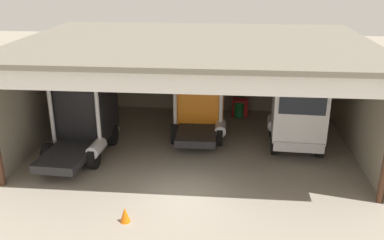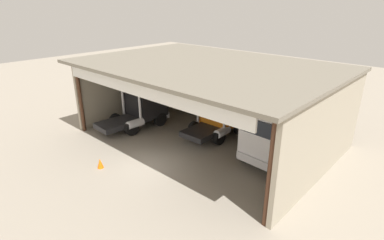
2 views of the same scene
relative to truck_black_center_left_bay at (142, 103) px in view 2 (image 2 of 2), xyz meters
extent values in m
plane|color=gray|center=(5.08, -3.73, -1.70)|extent=(80.00, 80.00, 0.00)
cube|color=#9E937F|center=(5.08, 6.74, 0.80)|extent=(15.29, 0.24, 4.99)
cube|color=#9E937F|center=(-2.57, 1.51, 0.80)|extent=(0.24, 10.47, 4.99)
cube|color=#9E937F|center=(12.72, 1.51, 0.80)|extent=(0.24, 10.47, 4.99)
cube|color=#6E6759|center=(5.08, 1.11, 3.39)|extent=(15.89, 11.26, 0.20)
cylinder|color=#4C2D1E|center=(-2.32, -3.58, 0.80)|extent=(0.24, 0.24, 4.99)
cylinder|color=#4C2D1E|center=(12.47, -3.58, 0.80)|extent=(0.24, 0.24, 4.99)
cube|color=white|center=(5.08, -4.04, 2.94)|extent=(13.76, 0.12, 0.90)
cube|color=black|center=(0.00, 0.36, 0.31)|extent=(2.53, 2.44, 2.50)
cube|color=black|center=(0.06, 1.54, 0.75)|extent=(2.05, 0.17, 0.75)
cube|color=silver|center=(0.06, 1.57, -1.04)|extent=(2.30, 0.29, 0.44)
cube|color=#232326|center=(-0.12, -1.71, -1.01)|extent=(2.01, 3.86, 0.36)
cylinder|color=silver|center=(-1.16, -0.88, 0.20)|extent=(0.18, 0.18, 2.78)
cylinder|color=silver|center=(1.01, -1.00, 0.20)|extent=(0.18, 0.18, 2.78)
cylinder|color=silver|center=(0.98, -1.47, -0.89)|extent=(0.63, 1.23, 0.56)
cylinder|color=black|center=(-1.03, 0.88, -1.19)|extent=(0.36, 1.04, 1.02)
cylinder|color=black|center=(1.08, 0.77, -1.19)|extent=(0.36, 1.04, 1.02)
cylinder|color=black|center=(-1.17, -1.65, -1.19)|extent=(0.36, 1.04, 1.02)
cylinder|color=black|center=(0.94, -1.76, -1.19)|extent=(0.36, 1.04, 1.02)
cube|color=orange|center=(5.19, 3.02, 0.43)|extent=(2.55, 2.48, 2.76)
cube|color=black|center=(5.17, 4.26, 0.91)|extent=(2.13, 0.09, 0.83)
cube|color=silver|center=(5.17, 4.29, -1.05)|extent=(2.39, 0.19, 0.44)
cube|color=#232326|center=(5.22, 1.19, -1.02)|extent=(1.93, 3.37, 0.36)
cylinder|color=silver|center=(4.08, 1.64, 0.29)|extent=(0.18, 0.18, 2.97)
cylinder|color=silver|center=(6.34, 1.67, 0.29)|extent=(0.18, 0.18, 2.97)
cylinder|color=silver|center=(6.34, 1.50, -0.90)|extent=(0.58, 1.21, 0.56)
cylinder|color=black|center=(4.08, 3.50, -1.20)|extent=(0.31, 1.01, 1.00)
cylinder|color=black|center=(6.29, 3.53, -1.20)|extent=(0.31, 1.01, 1.00)
cylinder|color=black|center=(4.11, 1.17, -1.20)|extent=(0.31, 1.01, 1.00)
cylinder|color=black|center=(6.32, 1.20, -1.20)|extent=(0.31, 1.01, 1.00)
cube|color=white|center=(9.96, 0.83, 0.50)|extent=(2.49, 2.44, 2.75)
cube|color=black|center=(9.89, -0.34, 0.98)|extent=(2.01, 0.17, 0.83)
cube|color=silver|center=(9.89, -0.37, -0.98)|extent=(2.25, 0.29, 0.44)
cube|color=#232326|center=(10.06, 2.53, -0.95)|extent=(1.94, 3.19, 0.36)
cylinder|color=silver|center=(11.09, 2.08, 0.39)|extent=(0.18, 0.18, 3.05)
cylinder|color=silver|center=(8.97, 2.20, 0.39)|extent=(0.18, 0.18, 3.05)
cylinder|color=silver|center=(8.98, 2.29, -0.83)|extent=(0.63, 1.23, 0.56)
cylinder|color=black|center=(10.96, 0.31, -1.13)|extent=(0.36, 1.15, 1.13)
cylinder|color=black|center=(8.91, 0.43, -1.13)|extent=(0.36, 1.15, 1.13)
cylinder|color=black|center=(11.08, 2.48, -1.13)|extent=(0.36, 1.15, 1.13)
cylinder|color=black|center=(9.03, 2.59, -1.13)|extent=(0.36, 1.15, 1.13)
cylinder|color=#197233|center=(7.32, 5.43, -1.26)|extent=(0.58, 0.58, 0.88)
cube|color=red|center=(7.38, 5.66, -1.20)|extent=(0.90, 0.60, 1.00)
cone|color=orange|center=(3.26, -5.71, -1.42)|extent=(0.36, 0.36, 0.56)
camera|label=1|loc=(6.71, -18.03, 6.74)|focal=39.62mm
camera|label=2|loc=(17.19, -13.24, 7.07)|focal=28.43mm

